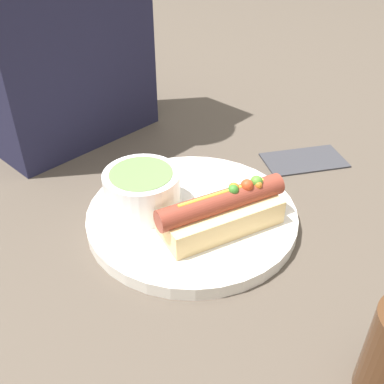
% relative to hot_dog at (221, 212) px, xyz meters
% --- Properties ---
extents(ground_plane, '(4.00, 4.00, 0.00)m').
position_rel_hot_dog_xyz_m(ground_plane, '(0.00, 0.05, -0.05)').
color(ground_plane, '#4C4238').
extents(dinner_plate, '(0.30, 0.30, 0.02)m').
position_rel_hot_dog_xyz_m(dinner_plate, '(0.00, 0.05, -0.04)').
color(dinner_plate, white).
rests_on(dinner_plate, ground_plane).
extents(hot_dog, '(0.18, 0.11, 0.07)m').
position_rel_hot_dog_xyz_m(hot_dog, '(0.00, 0.00, 0.00)').
color(hot_dog, '#E5C17F').
rests_on(hot_dog, dinner_plate).
extents(soup_bowl, '(0.11, 0.11, 0.06)m').
position_rel_hot_dog_xyz_m(soup_bowl, '(-0.04, 0.11, 0.00)').
color(soup_bowl, white).
rests_on(soup_bowl, dinner_plate).
extents(spoon, '(0.06, 0.15, 0.01)m').
position_rel_hot_dog_xyz_m(spoon, '(-0.06, 0.09, -0.02)').
color(spoon, '#B7B7BC').
rests_on(spoon, dinner_plate).
extents(napkin, '(0.16, 0.14, 0.01)m').
position_rel_hot_dog_xyz_m(napkin, '(0.26, 0.02, -0.04)').
color(napkin, '#333338').
rests_on(napkin, ground_plane).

